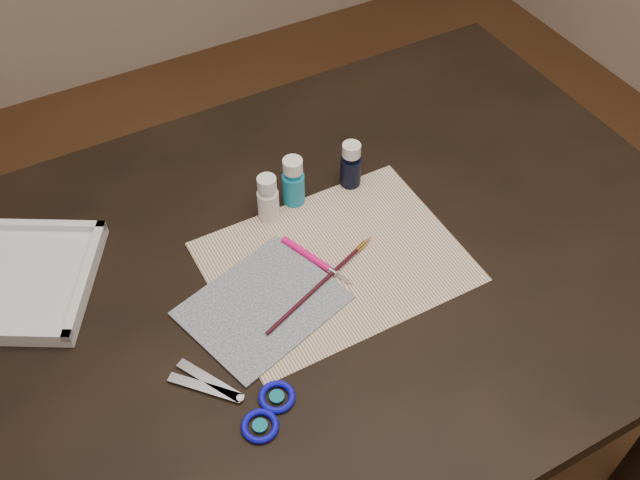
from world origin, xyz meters
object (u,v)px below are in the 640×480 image
canvas (263,305)px  paint_bottle_navy (351,165)px  paper (335,261)px  palette_tray (17,279)px  paint_bottle_white (268,198)px  scissors (227,398)px  paint_bottle_cyan (293,181)px

canvas → paint_bottle_navy: 0.31m
paper → palette_tray: palette_tray is taller
paint_bottle_white → paint_bottle_navy: bearing=1.6°
canvas → palette_tray: (-0.32, 0.22, 0.01)m
paper → scissors: 0.29m
paint_bottle_navy → palette_tray: paint_bottle_navy is taller
canvas → paint_bottle_cyan: 0.23m
paint_bottle_cyan → paint_bottle_navy: (0.11, -0.01, -0.00)m
paint_bottle_white → paint_bottle_cyan: size_ratio=0.95×
canvas → paint_bottle_navy: bearing=34.0°
paint_bottle_cyan → scissors: size_ratio=0.47×
paint_bottle_cyan → scissors: paint_bottle_cyan is taller
canvas → paint_bottle_navy: size_ratio=2.51×
paint_bottle_cyan → canvas: bearing=-129.0°
paper → canvas: 0.14m
canvas → paint_bottle_cyan: bearing=51.0°
scissors → paint_bottle_cyan: bearing=-83.6°
paint_bottle_cyan → palette_tray: 0.46m
paint_bottle_white → paint_bottle_cyan: bearing=13.7°
paint_bottle_navy → paper: bearing=-127.6°
canvas → palette_tray: palette_tray is taller
paper → paint_bottle_navy: size_ratio=4.44×
paint_bottle_white → paint_bottle_navy: size_ratio=0.99×
paint_bottle_navy → scissors: bearing=-141.4°
paint_bottle_white → scissors: (-0.20, -0.29, -0.04)m
paint_bottle_navy → paint_bottle_white: bearing=-178.4°
paper → palette_tray: bearing=156.9°
palette_tray → paper: bearing=-23.1°
scissors → palette_tray: 0.40m
paint_bottle_cyan → palette_tray: size_ratio=0.41×
paint_bottle_white → scissors: bearing=-125.3°
paint_bottle_navy → scissors: size_ratio=0.45×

